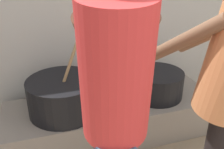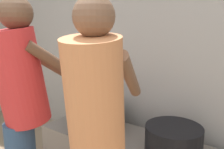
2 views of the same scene
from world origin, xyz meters
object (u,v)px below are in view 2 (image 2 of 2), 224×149
Objects in this scene: cook_in_red_shirt at (22,102)px; cooking_pot_main at (96,115)px; cooking_pot_secondary at (173,140)px; cook_in_orange_shirt at (95,128)px.

cooking_pot_main is at bearing 98.48° from cook_in_red_shirt.
cooking_pot_main reaches higher than cooking_pot_secondary.
cooking_pot_main is at bearing 129.65° from cook_in_orange_shirt.
cook_in_orange_shirt is at bearing -95.26° from cooking_pot_secondary.
cooking_pot_secondary is 1.02m from cook_in_orange_shirt.
cooking_pot_main is 0.47× the size of cook_in_red_shirt.
cooking_pot_secondary is (0.84, 0.01, -0.03)m from cooking_pot_main.
cook_in_orange_shirt reaches higher than cooking_pot_main.
cooking_pot_main is 1.03m from cook_in_red_shirt.
cooking_pot_main is 1.26m from cook_in_orange_shirt.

